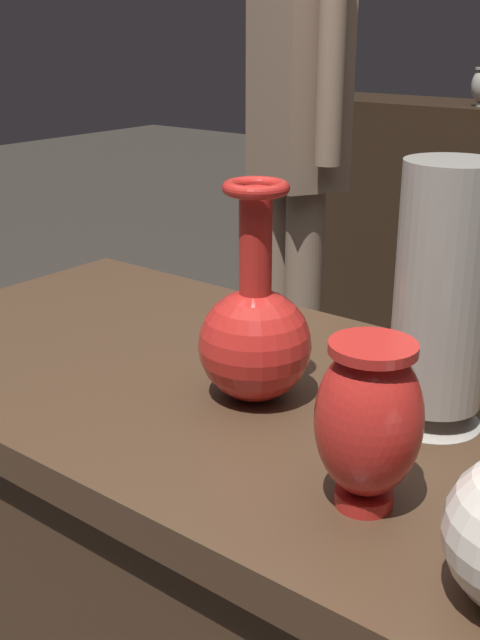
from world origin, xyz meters
The scene contains 5 objects.
display_plinth centered at (0.00, 0.00, 0.40)m, with size 1.20×0.64×0.80m.
vase_centerpiece centered at (0.07, -0.02, 0.89)m, with size 0.15×0.15×0.30m.
vase_tall_behind centered at (0.29, 0.06, 0.96)m, with size 0.13×0.13×0.33m.
vase_right_accent centered at (0.32, -0.16, 0.90)m, with size 0.11×0.11×0.19m.
visitor_near_left centered at (-0.62, 1.07, 1.02)m, with size 0.41×0.32×1.72m.
Camera 1 is at (0.67, -0.81, 1.28)m, focal length 44.82 mm.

